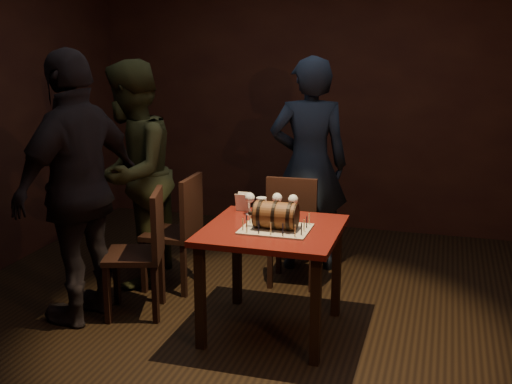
# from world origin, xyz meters

# --- Properties ---
(room_shell) EXTENTS (5.04, 5.04, 2.80)m
(room_shell) POSITION_xyz_m (0.00, 0.00, 1.40)
(room_shell) COLOR black
(room_shell) RESTS_ON ground
(pub_table) EXTENTS (0.90, 0.90, 0.75)m
(pub_table) POSITION_xyz_m (0.10, -0.09, 0.64)
(pub_table) COLOR #4C100C
(pub_table) RESTS_ON ground
(cake_board) EXTENTS (0.45, 0.35, 0.01)m
(cake_board) POSITION_xyz_m (0.13, -0.14, 0.76)
(cake_board) COLOR #AA9D89
(cake_board) RESTS_ON pub_table
(barrel_cake) EXTENTS (0.34, 0.20, 0.20)m
(barrel_cake) POSITION_xyz_m (0.13, -0.14, 0.85)
(barrel_cake) COLOR brown
(barrel_cake) RESTS_ON cake_board
(birthday_candles) EXTENTS (0.40, 0.30, 0.09)m
(birthday_candles) POSITION_xyz_m (0.13, -0.14, 0.80)
(birthday_candles) COLOR #DAC382
(birthday_candles) RESTS_ON cake_board
(wine_glass_left) EXTENTS (0.07, 0.07, 0.16)m
(wine_glass_left) POSITION_xyz_m (-0.14, 0.16, 0.87)
(wine_glass_left) COLOR silver
(wine_glass_left) RESTS_ON pub_table
(wine_glass_mid) EXTENTS (0.07, 0.07, 0.16)m
(wine_glass_mid) POSITION_xyz_m (0.05, 0.22, 0.87)
(wine_glass_mid) COLOR silver
(wine_glass_mid) RESTS_ON pub_table
(wine_glass_right) EXTENTS (0.07, 0.07, 0.16)m
(wine_glass_right) POSITION_xyz_m (0.17, 0.20, 0.87)
(wine_glass_right) COLOR silver
(wine_glass_right) RESTS_ON pub_table
(pint_of_ale) EXTENTS (0.07, 0.07, 0.15)m
(pint_of_ale) POSITION_xyz_m (-0.04, 0.10, 0.82)
(pint_of_ale) COLOR silver
(pint_of_ale) RESTS_ON pub_table
(menu_card) EXTENTS (0.10, 0.05, 0.13)m
(menu_card) POSITION_xyz_m (-0.22, 0.25, 0.81)
(menu_card) COLOR white
(menu_card) RESTS_ON pub_table
(chair_back) EXTENTS (0.42, 0.42, 0.93)m
(chair_back) POSITION_xyz_m (0.05, 0.73, 0.52)
(chair_back) COLOR black
(chair_back) RESTS_ON ground
(chair_left_rear) EXTENTS (0.41, 0.41, 0.93)m
(chair_left_rear) POSITION_xyz_m (-0.81, 0.44, 0.52)
(chair_left_rear) COLOR black
(chair_left_rear) RESTS_ON ground
(chair_left_front) EXTENTS (0.50, 0.50, 0.93)m
(chair_left_front) POSITION_xyz_m (-0.86, -0.09, 0.52)
(chair_left_front) COLOR black
(chair_left_front) RESTS_ON ground
(person_back) EXTENTS (0.77, 0.61, 1.84)m
(person_back) POSITION_xyz_m (0.06, 1.21, 0.92)
(person_back) COLOR #17202F
(person_back) RESTS_ON ground
(person_left_rear) EXTENTS (0.82, 0.98, 1.82)m
(person_left_rear) POSITION_xyz_m (-1.24, 0.48, 0.91)
(person_left_rear) COLOR #33371B
(person_left_rear) RESTS_ON ground
(person_left_front) EXTENTS (0.71, 1.21, 1.93)m
(person_left_front) POSITION_xyz_m (-1.25, -0.27, 0.97)
(person_left_front) COLOR black
(person_left_front) RESTS_ON ground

